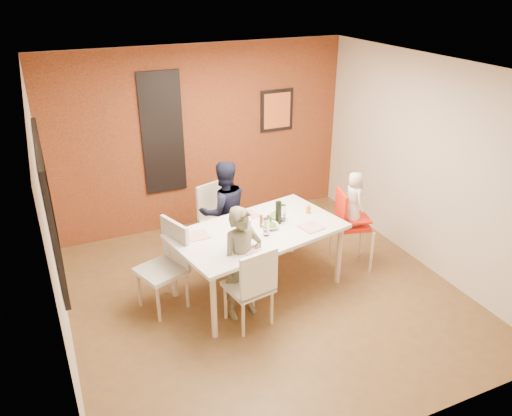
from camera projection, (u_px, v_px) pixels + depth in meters
name	position (u px, v px, depth m)	size (l,w,h in m)	color
ground	(266.00, 295.00, 6.10)	(4.50, 4.50, 0.00)	brown
ceiling	(268.00, 70.00, 4.94)	(4.50, 4.50, 0.02)	white
wall_back	(202.00, 138.00, 7.38)	(4.50, 0.02, 2.70)	beige
wall_front	(397.00, 307.00, 3.67)	(4.50, 0.02, 2.70)	beige
wall_left	(51.00, 233.00, 4.69)	(0.02, 4.50, 2.70)	beige
wall_right	(427.00, 165.00, 6.35)	(0.02, 4.50, 2.70)	beige
brick_accent_wall	(203.00, 138.00, 7.36)	(4.50, 0.02, 2.70)	maroon
picture_window_frame	(49.00, 205.00, 4.78)	(0.05, 1.70, 1.30)	black
picture_window_pane	(51.00, 205.00, 4.79)	(0.02, 1.55, 1.15)	black
glassblock_strip	(162.00, 134.00, 7.06)	(0.55, 0.03, 1.70)	silver
glassblock_surround	(163.00, 134.00, 7.06)	(0.60, 0.03, 1.76)	black
art_print_frame	(277.00, 110.00, 7.66)	(0.54, 0.03, 0.64)	black
art_print_canvas	(277.00, 111.00, 7.64)	(0.44, 0.01, 0.54)	orange
dining_table	(258.00, 235.00, 5.91)	(2.18, 1.49, 0.83)	white
chair_near	(253.00, 284.00, 5.35)	(0.53, 0.53, 0.98)	white
chair_far	(216.00, 215.00, 6.87)	(0.57, 0.57, 0.98)	white
chair_left	(167.00, 261.00, 5.70)	(0.62, 0.62, 1.05)	beige
high_chair	(349.00, 222.00, 6.44)	(0.55, 0.55, 1.09)	red
child_near	(242.00, 263.00, 5.49)	(0.49, 0.32, 1.34)	brown
child_far	(224.00, 211.00, 6.62)	(0.68, 0.53, 1.40)	black
toddler	(354.00, 198.00, 6.29)	(0.34, 0.22, 0.70)	silver
plate_near_left	(249.00, 249.00, 5.45)	(0.20, 0.20, 0.01)	white
plate_far_mid	(248.00, 215.00, 6.21)	(0.24, 0.24, 0.01)	silver
plate_near_right	(311.00, 227.00, 5.91)	(0.24, 0.24, 0.01)	white
plate_far_left	(198.00, 235.00, 5.73)	(0.24, 0.24, 0.01)	white
salad_bowl_a	(270.00, 226.00, 5.89)	(0.20, 0.20, 0.05)	white
salad_bowl_b	(276.00, 215.00, 6.16)	(0.21, 0.21, 0.05)	white
wine_bottle	(278.00, 213.00, 5.96)	(0.07, 0.07, 0.28)	black
wine_glass_a	(266.00, 227.00, 5.70)	(0.07, 0.07, 0.21)	white
wine_glass_b	(283.00, 213.00, 6.03)	(0.07, 0.07, 0.21)	white
paper_towel_roll	(247.00, 228.00, 5.63)	(0.11, 0.11, 0.24)	white
condiment_red	(268.00, 220.00, 5.96)	(0.03, 0.03, 0.13)	red
condiment_green	(271.00, 221.00, 5.93)	(0.03, 0.03, 0.13)	#3A7D29
condiment_brown	(261.00, 221.00, 5.91)	(0.04, 0.04, 0.15)	brown
sippy_cup	(308.00, 210.00, 6.25)	(0.06, 0.06, 0.10)	orange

